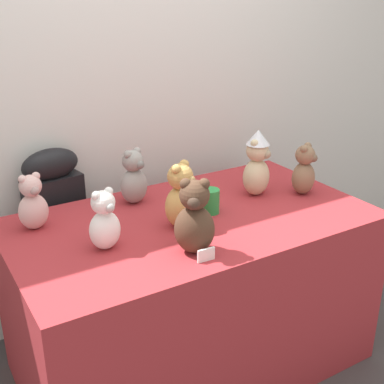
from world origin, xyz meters
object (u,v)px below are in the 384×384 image
object	(u,v)px
teddy_bear_ash	(134,178)
teddy_bear_mocha	(304,171)
teddy_bear_sand	(257,164)
teddy_bear_snow	(104,221)
party_cup_green	(210,201)
teddy_bear_cocoa	(194,219)
instrument_case	(59,244)
teddy_bear_blush	(33,203)
display_table	(192,293)
teddy_bear_honey	(181,197)

from	to	relation	value
teddy_bear_ash	teddy_bear_mocha	xyz separation A→B (m)	(0.74, -0.32, -0.00)
teddy_bear_sand	teddy_bear_snow	bearing A→B (deg)	162.32
teddy_bear_mocha	party_cup_green	size ratio (longest dim) A/B	2.26
teddy_bear_cocoa	teddy_bear_mocha	world-z (taller)	teddy_bear_cocoa
party_cup_green	teddy_bear_mocha	bearing A→B (deg)	-4.70
teddy_bear_snow	party_cup_green	xyz separation A→B (m)	(0.52, 0.07, -0.06)
instrument_case	party_cup_green	world-z (taller)	instrument_case
instrument_case	teddy_bear_mocha	world-z (taller)	teddy_bear_mocha
teddy_bear_blush	teddy_bear_snow	xyz separation A→B (m)	(0.19, -0.31, 0.00)
instrument_case	teddy_bear_blush	size ratio (longest dim) A/B	4.18
display_table	teddy_bear_sand	bearing A→B (deg)	9.96
instrument_case	teddy_bear_cocoa	xyz separation A→B (m)	(0.29, -0.83, 0.41)
display_table	teddy_bear_snow	bearing A→B (deg)	-171.31
teddy_bear_honey	teddy_bear_snow	xyz separation A→B (m)	(-0.34, -0.02, -0.02)
teddy_bear_sand	teddy_bear_blush	size ratio (longest dim) A/B	1.33
instrument_case	teddy_bear_sand	distance (m)	1.06
display_table	teddy_bear_honey	distance (m)	0.53
teddy_bear_mocha	teddy_bear_blush	xyz separation A→B (m)	(-1.21, 0.29, -0.00)
teddy_bear_honey	teddy_bear_snow	bearing A→B (deg)	151.94
teddy_bear_honey	teddy_bear_snow	size ratio (longest dim) A/B	1.16
instrument_case	party_cup_green	bearing A→B (deg)	-54.76
instrument_case	teddy_bear_blush	world-z (taller)	teddy_bear_blush
teddy_bear_blush	party_cup_green	bearing A→B (deg)	-28.02
teddy_bear_ash	teddy_bear_sand	bearing A→B (deg)	-43.80
teddy_bear_mocha	teddy_bear_snow	world-z (taller)	teddy_bear_mocha
teddy_bear_honey	display_table	bearing A→B (deg)	-1.47
teddy_bear_mocha	party_cup_green	distance (m)	0.51
display_table	instrument_case	world-z (taller)	instrument_case
teddy_bear_snow	teddy_bear_sand	bearing A→B (deg)	-4.90
teddy_bear_sand	party_cup_green	distance (m)	0.33
teddy_bear_sand	teddy_bear_honey	size ratio (longest dim) A/B	1.13
display_table	teddy_bear_snow	world-z (taller)	teddy_bear_snow
instrument_case	teddy_bear_cocoa	size ratio (longest dim) A/B	3.38
display_table	teddy_bear_honey	world-z (taller)	teddy_bear_honey
instrument_case	teddy_bear_snow	distance (m)	0.74
instrument_case	teddy_bear_cocoa	world-z (taller)	teddy_bear_cocoa
teddy_bear_ash	teddy_bear_snow	xyz separation A→B (m)	(-0.28, -0.35, -0.01)
teddy_bear_ash	party_cup_green	bearing A→B (deg)	-71.88
teddy_bear_blush	teddy_bear_sand	bearing A→B (deg)	-18.92
teddy_bear_ash	teddy_bear_honey	xyz separation A→B (m)	(0.06, -0.33, 0.01)
teddy_bear_sand	teddy_bear_mocha	bearing A→B (deg)	-55.27
teddy_bear_snow	party_cup_green	bearing A→B (deg)	-6.72
instrument_case	teddy_bear_blush	distance (m)	0.52
teddy_bear_snow	teddy_bear_cocoa	bearing A→B (deg)	-50.37
teddy_bear_mocha	teddy_bear_sand	distance (m)	0.23
teddy_bear_mocha	party_cup_green	world-z (taller)	teddy_bear_mocha
teddy_bear_cocoa	teddy_bear_mocha	xyz separation A→B (m)	(0.75, 0.23, -0.02)
teddy_bear_cocoa	teddy_bear_honey	xyz separation A→B (m)	(0.07, 0.22, -0.01)
instrument_case	teddy_bear_sand	bearing A→B (deg)	-38.90
teddy_bear_cocoa	instrument_case	bearing A→B (deg)	143.41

